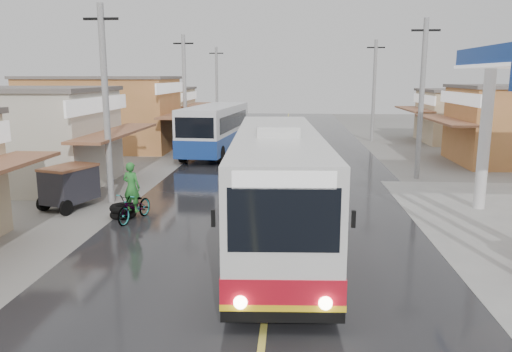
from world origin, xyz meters
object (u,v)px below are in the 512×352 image
at_px(second_bus, 215,129).
at_px(tricycle_near, 69,184).
at_px(cyclist, 134,202).
at_px(coach_bus, 277,185).
at_px(tyre_stack, 123,211).

height_order(second_bus, tricycle_near, second_bus).
relative_size(cyclist, tricycle_near, 0.86).
bearing_deg(coach_bus, cyclist, 157.92).
height_order(second_bus, cyclist, second_bus).
distance_m(second_bus, tyre_stack, 15.49).
bearing_deg(cyclist, coach_bus, -4.19).
height_order(coach_bus, cyclist, coach_bus).
xyz_separation_m(second_bus, tyre_stack, (-1.14, -15.38, -1.50)).
relative_size(coach_bus, tyre_stack, 12.54).
relative_size(second_bus, tyre_stack, 10.23).
height_order(second_bus, tyre_stack, second_bus).
distance_m(coach_bus, tyre_stack, 6.45).
relative_size(tricycle_near, tyre_stack, 2.64).
distance_m(cyclist, tyre_stack, 0.89).
distance_m(second_bus, tricycle_near, 14.73).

